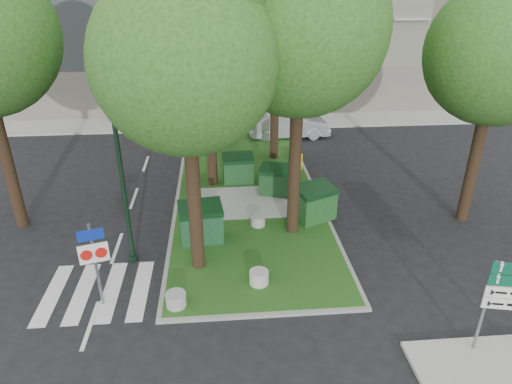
{
  "coord_description": "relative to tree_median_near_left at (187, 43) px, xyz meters",
  "views": [
    {
      "loc": [
        -0.65,
        -10.33,
        9.1
      ],
      "look_at": [
        0.58,
        4.1,
        2.0
      ],
      "focal_mm": 32.0,
      "sensor_mm": 36.0,
      "label": 1
    }
  ],
  "objects": [
    {
      "name": "dumpster_d",
      "position": [
        4.41,
        2.79,
        -6.5
      ],
      "size": [
        1.87,
        1.64,
        1.45
      ],
      "rotation": [
        0.0,
        0.0,
        0.43
      ],
      "color": "#154418",
      "rests_on": "median_island"
    },
    {
      "name": "bollard_mid",
      "position": [
        2.14,
        2.44,
        -7.0
      ],
      "size": [
        0.56,
        0.56,
        0.4
      ],
      "primitive_type": "cylinder",
      "color": "#989994",
      "rests_on": "median_island"
    },
    {
      "name": "median_island",
      "position": [
        1.91,
        5.44,
        -7.26
      ],
      "size": [
        6.0,
        16.0,
        0.12
      ],
      "primitive_type": "cube",
      "color": "#234D16",
      "rests_on": "ground"
    },
    {
      "name": "traffic_sign_pole",
      "position": [
        -2.93,
        -1.65,
        -5.54
      ],
      "size": [
        0.81,
        0.27,
        2.78
      ],
      "rotation": [
        0.0,
        0.0,
        0.27
      ],
      "color": "slate",
      "rests_on": "ground"
    },
    {
      "name": "tree_median_mid",
      "position": [
        0.5,
        6.5,
        -0.34
      ],
      "size": [
        4.8,
        4.8,
        9.99
      ],
      "color": "black",
      "rests_on": "ground"
    },
    {
      "name": "median_kerb",
      "position": [
        1.91,
        5.44,
        -7.27
      ],
      "size": [
        6.3,
        16.3,
        0.1
      ],
      "primitive_type": "cube",
      "color": "gray",
      "rests_on": "ground"
    },
    {
      "name": "tree_street_right",
      "position": [
        10.5,
        2.5,
        -0.33
      ],
      "size": [
        5.0,
        5.0,
        10.06
      ],
      "color": "black",
      "rests_on": "ground"
    },
    {
      "name": "tree_median_near_left",
      "position": [
        0.0,
        0.0,
        0.0
      ],
      "size": [
        5.2,
        5.2,
        10.53
      ],
      "color": "black",
      "rests_on": "ground"
    },
    {
      "name": "zebra_crossing",
      "position": [
        -2.34,
        -1.06,
        -7.31
      ],
      "size": [
        5.0,
        3.0,
        0.01
      ],
      "primitive_type": "cube",
      "color": "silver",
      "rests_on": "ground"
    },
    {
      "name": "dumpster_c",
      "position": [
        3.19,
        5.18,
        -6.57
      ],
      "size": [
        1.64,
        1.37,
        1.3
      ],
      "rotation": [
        0.0,
        0.0,
        -0.32
      ],
      "color": "#103715",
      "rests_on": "median_island"
    },
    {
      "name": "car_white",
      "position": [
        -4.6,
        16.94,
        -6.69
      ],
      "size": [
        3.76,
        1.71,
        1.25
      ],
      "primitive_type": "imported",
      "rotation": [
        0.0,
        0.0,
        1.51
      ],
      "color": "silver",
      "rests_on": "ground"
    },
    {
      "name": "tree_median_near_right",
      "position": [
        3.5,
        2.0,
        0.67
      ],
      "size": [
        5.6,
        5.6,
        11.46
      ],
      "color": "black",
      "rests_on": "ground"
    },
    {
      "name": "dumpster_a",
      "position": [
        -0.01,
        1.59,
        -6.5
      ],
      "size": [
        1.7,
        1.29,
        1.46
      ],
      "rotation": [
        0.0,
        0.0,
        0.13
      ],
      "color": "#103C1D",
      "rests_on": "median_island"
    },
    {
      "name": "street_lamp",
      "position": [
        -2.36,
        0.61,
        -3.58
      ],
      "size": [
        0.47,
        0.47,
        5.95
      ],
      "color": "black",
      "rests_on": "ground"
    },
    {
      "name": "car_silver",
      "position": [
        4.91,
        12.94,
        -6.53
      ],
      "size": [
        4.87,
        1.92,
        1.58
      ],
      "primitive_type": "imported",
      "rotation": [
        0.0,
        0.0,
        1.62
      ],
      "color": "#AAABB3",
      "rests_on": "ground"
    },
    {
      "name": "building_sidewalk",
      "position": [
        1.41,
        15.94,
        -7.26
      ],
      "size": [
        42.0,
        3.0,
        0.12
      ],
      "primitive_type": "cube",
      "color": "#999993",
      "rests_on": "ground"
    },
    {
      "name": "bollard_right",
      "position": [
        1.85,
        -1.2,
        -6.98
      ],
      "size": [
        0.61,
        0.61,
        0.44
      ],
      "primitive_type": "cylinder",
      "color": "#ACABA6",
      "rests_on": "median_island"
    },
    {
      "name": "dumpster_b",
      "position": [
        1.59,
        6.62,
        -6.56
      ],
      "size": [
        1.46,
        1.05,
        1.32
      ],
      "rotation": [
        0.0,
        0.0,
        0.04
      ],
      "color": "#113C16",
      "rests_on": "median_island"
    },
    {
      "name": "ground",
      "position": [
        1.41,
        -2.56,
        -7.32
      ],
      "size": [
        120.0,
        120.0,
        0.0
      ],
      "primitive_type": "plane",
      "color": "black",
      "rests_on": "ground"
    },
    {
      "name": "litter_bin",
      "position": [
        4.61,
        7.77,
        -6.8
      ],
      "size": [
        0.45,
        0.45,
        0.79
      ],
      "primitive_type": "cylinder",
      "color": "gold",
      "rests_on": "median_island"
    },
    {
      "name": "bollard_left",
      "position": [
        -0.69,
        -2.06,
        -6.98
      ],
      "size": [
        0.6,
        0.6,
        0.43
      ],
      "primitive_type": "cylinder",
      "color": "#999994",
      "rests_on": "median_island"
    }
  ]
}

